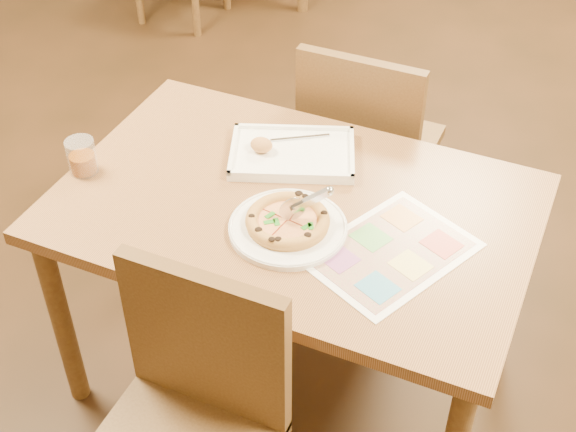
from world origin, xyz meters
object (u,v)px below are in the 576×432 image
at_px(chair_near, 191,402).
at_px(appetizer_tray, 290,154).
at_px(pizza_cutter, 305,203).
at_px(dining_table, 294,226).
at_px(menu, 390,251).
at_px(plate, 288,228).
at_px(glass_tumbler, 82,158).
at_px(pizza, 288,221).
at_px(chair_far, 365,134).

height_order(chair_near, appetizer_tray, chair_near).
bearing_deg(appetizer_tray, pizza_cutter, -58.65).
xyz_separation_m(dining_table, chair_near, (0.00, -0.60, -0.07)).
bearing_deg(menu, plate, -173.80).
height_order(appetizer_tray, glass_tumbler, glass_tumbler).
distance_m(chair_near, plate, 0.52).
relative_size(plate, menu, 0.76).
height_order(pizza, pizza_cutter, pizza_cutter).
bearing_deg(appetizer_tray, dining_table, -62.97).
relative_size(chair_far, plate, 1.50).
relative_size(dining_table, menu, 3.14).
height_order(chair_near, chair_far, same).
bearing_deg(dining_table, chair_near, -90.00).
relative_size(chair_near, appetizer_tray, 1.10).
relative_size(pizza, glass_tumbler, 2.16).
bearing_deg(plate, pizza_cutter, 44.75).
bearing_deg(pizza_cutter, pizza, 176.17).
height_order(plate, menu, plate).
height_order(pizza, appetizer_tray, appetizer_tray).
distance_m(plate, appetizer_tray, 0.32).
bearing_deg(pizza, appetizer_tray, 112.84).
relative_size(dining_table, appetizer_tray, 3.05).
bearing_deg(chair_far, pizza_cutter, 95.54).
distance_m(dining_table, chair_near, 0.61).
relative_size(chair_near, pizza_cutter, 4.22).
bearing_deg(chair_near, menu, 59.60).
distance_m(chair_far, glass_tumbler, 0.96).
bearing_deg(dining_table, glass_tumbler, -169.38).
bearing_deg(pizza, glass_tumbler, -179.34).
xyz_separation_m(chair_near, chair_far, (-0.00, 1.20, 0.00)).
relative_size(dining_table, chair_near, 2.77).
bearing_deg(pizza, pizza_cutter, 37.45).
bearing_deg(pizza, dining_table, 104.89).
relative_size(chair_near, chair_far, 1.00).
relative_size(appetizer_tray, glass_tumbler, 4.11).
xyz_separation_m(appetizer_tray, menu, (0.40, -0.27, -0.01)).
bearing_deg(chair_far, chair_near, 90.00).
bearing_deg(pizza, plate, -56.29).
distance_m(chair_near, glass_tumbler, 0.80).
relative_size(dining_table, pizza, 5.83).
relative_size(dining_table, glass_tumbler, 12.55).
xyz_separation_m(chair_far, menu, (0.30, -0.68, 0.16)).
height_order(glass_tumbler, menu, glass_tumbler).
height_order(chair_far, appetizer_tray, chair_far).
bearing_deg(glass_tumbler, menu, 2.00).
bearing_deg(pizza_cutter, dining_table, 88.92).
bearing_deg(plate, pizza, 123.71).
bearing_deg(menu, glass_tumbler, -178.00).
xyz_separation_m(plate, glass_tumbler, (-0.64, -0.00, 0.04)).
bearing_deg(chair_near, chair_far, 90.00).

